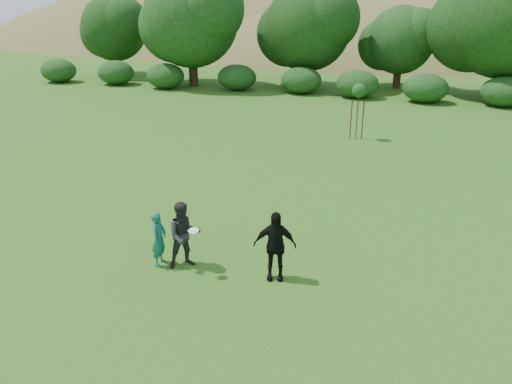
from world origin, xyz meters
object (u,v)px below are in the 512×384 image
player_black (275,246)px  sapling (359,92)px  player_grey (184,235)px  player_teal (159,239)px

player_black → sapling: size_ratio=0.66×
player_grey → player_teal: bearing=152.6°
player_teal → sapling: 15.30m
player_black → player_grey: bearing=169.2°
player_teal → player_black: size_ratio=0.83×
player_grey → player_black: player_black is taller
player_teal → player_grey: player_grey is taller
player_grey → sapling: (2.82, 14.68, 1.48)m
player_teal → player_black: 3.21m
player_teal → sapling: (3.52, 14.80, 1.63)m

